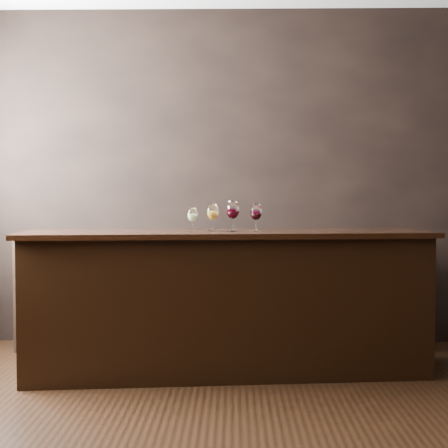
{
  "coord_description": "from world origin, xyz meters",
  "views": [
    {
      "loc": [
        -0.08,
        -3.02,
        1.24
      ],
      "look_at": [
        -0.15,
        1.3,
        1.04
      ],
      "focal_mm": 50.0,
      "sensor_mm": 36.0,
      "label": 1
    }
  ],
  "objects_px": {
    "bar_counter": "(227,305)",
    "glass_amber": "(213,212)",
    "glass_red_b": "(256,213)",
    "glass_white": "(192,215)",
    "glass_red_a": "(233,211)",
    "back_bar_shelf": "(181,290)"
  },
  "relations": [
    {
      "from": "bar_counter",
      "to": "glass_amber",
      "type": "relative_size",
      "value": 14.09
    },
    {
      "from": "glass_amber",
      "to": "glass_red_b",
      "type": "bearing_deg",
      "value": -6.56
    },
    {
      "from": "bar_counter",
      "to": "glass_white",
      "type": "height_order",
      "value": "glass_white"
    },
    {
      "from": "bar_counter",
      "to": "glass_amber",
      "type": "bearing_deg",
      "value": 160.42
    },
    {
      "from": "bar_counter",
      "to": "glass_red_a",
      "type": "bearing_deg",
      "value": -9.84
    },
    {
      "from": "back_bar_shelf",
      "to": "glass_amber",
      "type": "distance_m",
      "value": 1.0
    },
    {
      "from": "back_bar_shelf",
      "to": "glass_red_a",
      "type": "height_order",
      "value": "glass_red_a"
    },
    {
      "from": "glass_amber",
      "to": "back_bar_shelf",
      "type": "bearing_deg",
      "value": 111.7
    },
    {
      "from": "glass_red_b",
      "to": "glass_amber",
      "type": "bearing_deg",
      "value": 173.44
    },
    {
      "from": "back_bar_shelf",
      "to": "glass_white",
      "type": "xyz_separation_m",
      "value": [
        0.14,
        -0.77,
        0.64
      ]
    },
    {
      "from": "bar_counter",
      "to": "glass_red_b",
      "type": "bearing_deg",
      "value": -8.39
    },
    {
      "from": "bar_counter",
      "to": "back_bar_shelf",
      "type": "distance_m",
      "value": 0.83
    },
    {
      "from": "glass_white",
      "to": "bar_counter",
      "type": "bearing_deg",
      "value": 7.37
    },
    {
      "from": "bar_counter",
      "to": "glass_amber",
      "type": "distance_m",
      "value": 0.66
    },
    {
      "from": "bar_counter",
      "to": "glass_white",
      "type": "distance_m",
      "value": 0.67
    },
    {
      "from": "glass_red_a",
      "to": "glass_amber",
      "type": "bearing_deg",
      "value": 168.69
    },
    {
      "from": "glass_amber",
      "to": "glass_red_a",
      "type": "distance_m",
      "value": 0.14
    },
    {
      "from": "bar_counter",
      "to": "glass_white",
      "type": "bearing_deg",
      "value": -178.36
    },
    {
      "from": "glass_white",
      "to": "glass_red_b",
      "type": "distance_m",
      "value": 0.44
    },
    {
      "from": "glass_red_a",
      "to": "glass_white",
      "type": "bearing_deg",
      "value": -174.16
    },
    {
      "from": "back_bar_shelf",
      "to": "glass_white",
      "type": "relative_size",
      "value": 15.6
    },
    {
      "from": "glass_white",
      "to": "glass_amber",
      "type": "distance_m",
      "value": 0.15
    }
  ]
}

